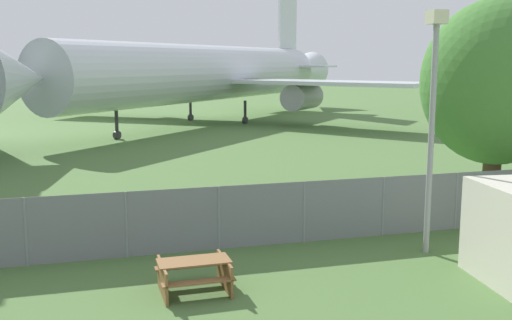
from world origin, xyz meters
TOP-DOWN VIEW (x-y plane):
  - perimeter_fence at (-0.00, 10.76)m, footprint 56.07×0.07m
  - airplane at (6.64, 45.22)m, footprint 34.60×36.40m
  - picnic_bench_open_grass at (-1.23, 7.81)m, footprint 1.67×1.42m
  - tree_near_hangar at (9.73, 11.86)m, footprint 5.02×5.02m
  - light_mast at (5.49, 8.94)m, footprint 0.44×0.44m

SIDE VIEW (x-z plane):
  - picnic_bench_open_grass at x=-1.23m, z-range 0.09..0.85m
  - perimeter_fence at x=0.00m, z-range 0.00..1.82m
  - light_mast at x=5.49m, z-range 0.82..7.40m
  - airplane at x=6.64m, z-range -2.57..11.04m
  - tree_near_hangar at x=9.73m, z-range 0.89..8.23m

